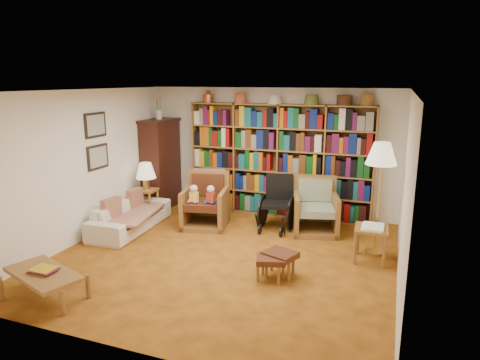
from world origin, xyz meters
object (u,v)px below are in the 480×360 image
at_px(armchair_sage, 317,211).
at_px(side_table_lamp, 147,197).
at_px(footstool_a, 271,261).
at_px(coffee_table, 43,275).
at_px(sofa, 130,216).
at_px(footstool_b, 280,256).
at_px(side_table_papers, 371,233).
at_px(wheelchair, 277,205).
at_px(armchair_leather, 208,203).
at_px(floor_lamp, 381,158).

bearing_deg(armchair_sage, side_table_lamp, -172.95).
bearing_deg(footstool_a, coffee_table, -148.90).
relative_size(sofa, footstool_b, 3.52).
relative_size(side_table_papers, footstool_b, 1.08).
bearing_deg(coffee_table, side_table_lamp, 100.05).
bearing_deg(wheelchair, side_table_lamp, -174.10).
bearing_deg(armchair_leather, side_table_papers, -12.73).
bearing_deg(armchair_sage, wheelchair, -168.77).
relative_size(footstool_b, coffee_table, 0.44).
relative_size(side_table_lamp, wheelchair, 0.57).
distance_m(side_table_lamp, footstool_b, 3.52).
bearing_deg(side_table_lamp, side_table_papers, -8.60).
distance_m(armchair_sage, coffee_table, 4.52).
distance_m(floor_lamp, footstool_b, 2.14).
bearing_deg(side_table_papers, sofa, -178.91).
xyz_separation_m(sofa, side_table_lamp, (-0.10, 0.72, 0.14)).
bearing_deg(armchair_leather, footstool_b, -41.64).
distance_m(armchair_leather, floor_lamp, 3.23).
xyz_separation_m(armchair_sage, side_table_papers, (1.00, -1.05, 0.07)).
height_order(side_table_lamp, coffee_table, side_table_lamp).
distance_m(side_table_lamp, floor_lamp, 4.45).
bearing_deg(coffee_table, wheelchair, 60.56).
height_order(armchair_sage, footstool_b, armchair_sage).
height_order(armchair_leather, footstool_a, armchair_leather).
xyz_separation_m(floor_lamp, footstool_b, (-1.18, -1.30, -1.22)).
bearing_deg(footstool_a, side_table_lamp, 149.90).
xyz_separation_m(footstool_b, coffee_table, (-2.55, -1.63, 0.03)).
bearing_deg(coffee_table, side_table_papers, 35.24).
bearing_deg(footstool_b, footstool_a, -121.35).
relative_size(floor_lamp, side_table_papers, 3.15).
bearing_deg(wheelchair, sofa, -158.10).
relative_size(armchair_leather, wheelchair, 1.01).
bearing_deg(armchair_sage, footstool_b, -93.61).
distance_m(armchair_leather, footstool_a, 2.50).
relative_size(armchair_leather, floor_lamp, 0.57).
relative_size(sofa, wheelchair, 1.83).
height_order(armchair_sage, floor_lamp, floor_lamp).
relative_size(armchair_leather, footstool_a, 2.15).
height_order(wheelchair, coffee_table, wheelchair).
relative_size(side_table_papers, coffee_table, 0.48).
distance_m(side_table_papers, footstool_a, 1.66).
xyz_separation_m(armchair_sage, wheelchair, (-0.70, -0.14, 0.08)).
relative_size(side_table_lamp, side_table_papers, 1.02).
bearing_deg(armchair_leather, floor_lamp, -6.29).
relative_size(side_table_lamp, footstool_b, 1.10).
distance_m(wheelchair, footstool_b, 1.96).
xyz_separation_m(side_table_lamp, footstool_a, (3.03, -1.76, -0.14)).
xyz_separation_m(side_table_lamp, footstool_b, (3.12, -1.61, -0.12)).
distance_m(side_table_papers, coffee_table, 4.50).
height_order(sofa, armchair_sage, armchair_sage).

